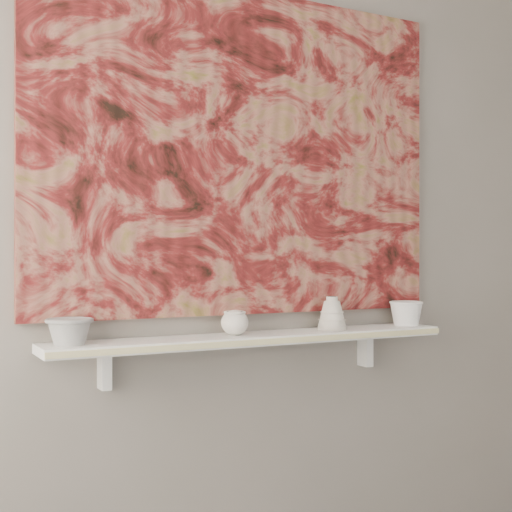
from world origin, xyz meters
TOP-DOWN VIEW (x-y plane):
  - wall_back at (0.00, 1.60)m, footprint 3.60×0.00m
  - shelf at (0.00, 1.51)m, footprint 1.40×0.18m
  - shelf_stripe at (0.00, 1.41)m, footprint 1.40×0.01m
  - bracket_left at (-0.49, 1.57)m, footprint 0.03×0.06m
  - bracket_right at (0.49, 1.57)m, footprint 0.03×0.06m
  - painting at (0.00, 1.59)m, footprint 1.50×0.02m
  - house_motif at (0.45, 1.57)m, footprint 0.09×0.00m
  - bowl_grey at (-0.61, 1.51)m, footprint 0.16×0.16m
  - cup_cream at (-0.08, 1.51)m, footprint 0.12×0.12m
  - bell_vessel at (0.30, 1.51)m, footprint 0.13×0.13m
  - bowl_white at (0.63, 1.51)m, footprint 0.14×0.14m

SIDE VIEW (x-z plane):
  - bracket_left at x=-0.49m, z-range 0.78..0.90m
  - bracket_right at x=0.49m, z-range 0.78..0.90m
  - shelf at x=0.00m, z-range 0.90..0.93m
  - shelf_stripe at x=0.00m, z-range 0.91..0.92m
  - bowl_grey at x=-0.61m, z-range 0.93..1.01m
  - cup_cream at x=-0.08m, z-range 0.93..1.01m
  - bowl_white at x=0.63m, z-range 0.93..1.02m
  - bell_vessel at x=0.30m, z-range 0.93..1.05m
  - house_motif at x=0.45m, z-range 1.19..1.27m
  - wall_back at x=0.00m, z-range -0.45..3.15m
  - painting at x=0.00m, z-range 0.99..2.09m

